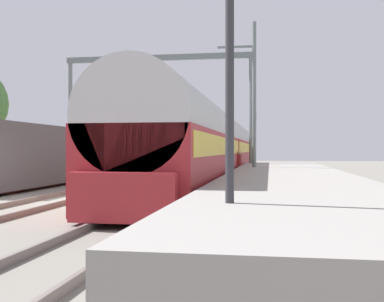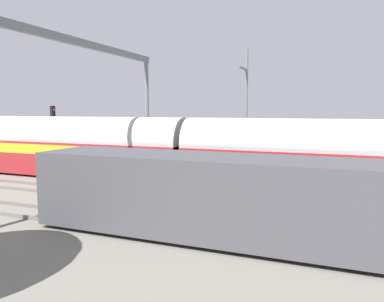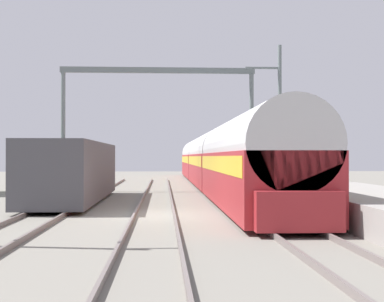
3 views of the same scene
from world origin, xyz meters
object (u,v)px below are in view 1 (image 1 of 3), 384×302
(freight_car, at_px, (42,155))
(railway_signal_far, at_px, (254,133))
(passenger_train, at_px, (226,147))
(person_crossing, at_px, (239,163))
(catenary_gantry, at_px, (158,90))
(railway_signal_near, at_px, (230,48))

(freight_car, height_order, railway_signal_far, railway_signal_far)
(passenger_train, height_order, freight_car, passenger_train)
(passenger_train, xyz_separation_m, railway_signal_far, (1.92, 3.33, 1.07))
(railway_signal_far, bearing_deg, person_crossing, -91.74)
(person_crossing, bearing_deg, railway_signal_far, 1.90)
(passenger_train, relative_size, person_crossing, 28.44)
(freight_car, relative_size, railway_signal_far, 2.76)
(freight_car, height_order, person_crossing, freight_car)
(freight_car, xyz_separation_m, person_crossing, (9.50, 3.33, -0.44))
(catenary_gantry, bearing_deg, person_crossing, -40.40)
(person_crossing, height_order, railway_signal_far, railway_signal_far)
(passenger_train, bearing_deg, railway_signal_near, -84.65)
(freight_car, bearing_deg, person_crossing, 19.34)
(freight_car, distance_m, railway_signal_near, 17.99)
(railway_signal_near, xyz_separation_m, catenary_gantry, (-6.51, 22.52, 2.24))
(railway_signal_near, height_order, railway_signal_far, railway_signal_near)
(passenger_train, distance_m, railway_signal_near, 27.17)
(passenger_train, relative_size, catenary_gantry, 3.98)
(person_crossing, xyz_separation_m, railway_signal_near, (0.99, -17.82, 2.35))
(railway_signal_near, height_order, catenary_gantry, catenary_gantry)
(passenger_train, relative_size, railway_signal_far, 10.44)
(railway_signal_near, bearing_deg, freight_car, 125.91)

